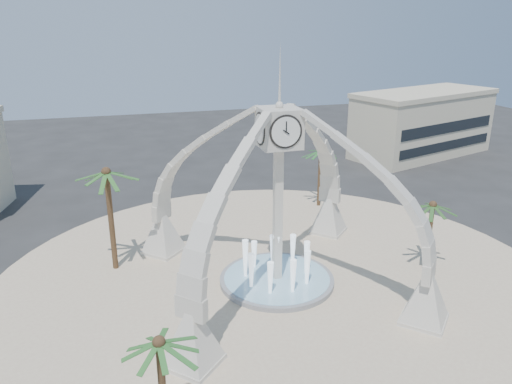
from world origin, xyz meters
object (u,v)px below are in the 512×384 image
object	(u,v)px
clock_tower	(278,196)
palm_west	(106,174)
fountain	(277,279)
palm_north	(321,151)
palm_east	(433,206)
palm_south	(159,344)

from	to	relation	value
clock_tower	palm_west	bearing A→B (deg)	153.64
fountain	palm_north	bearing A→B (deg)	56.49
palm_east	palm_south	world-z (taller)	palm_south
palm_west	palm_north	xyz separation A→B (m)	(19.65, 8.00, -1.80)
fountain	palm_north	size ratio (longest dim) A/B	1.27
clock_tower	palm_west	world-z (taller)	clock_tower
palm_east	palm_north	bearing A→B (deg)	99.60
fountain	palm_south	size ratio (longest dim) A/B	1.37
palm_east	fountain	bearing A→B (deg)	174.54
palm_north	palm_south	world-z (taller)	palm_north
palm_north	fountain	bearing A→B (deg)	-123.51
palm_east	palm_north	xyz separation A→B (m)	(-2.44, 14.43, 0.58)
palm_east	palm_north	distance (m)	14.65
palm_east	palm_north	world-z (taller)	palm_north
fountain	palm_south	bearing A→B (deg)	-127.23
palm_north	palm_south	bearing A→B (deg)	-125.31
palm_east	palm_west	world-z (taller)	palm_west
clock_tower	palm_north	xyz separation A→B (m)	(8.84, 13.35, -0.94)
fountain	palm_west	distance (m)	13.98
palm_west	palm_south	size ratio (longest dim) A/B	1.42
fountain	palm_east	size ratio (longest dim) A/B	1.40
clock_tower	palm_north	world-z (taller)	clock_tower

